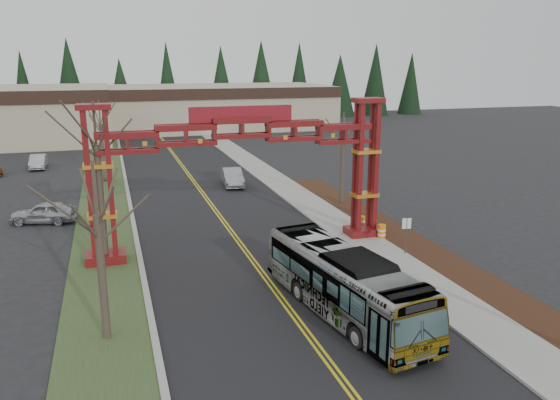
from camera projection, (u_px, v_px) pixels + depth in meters
name	position (u px, v px, depth m)	size (l,w,h in m)	color
road	(221.00, 218.00, 39.69)	(12.00, 110.00, 0.02)	black
lane_line_left	(219.00, 218.00, 39.65)	(0.12, 100.00, 0.01)	gold
lane_line_right	(222.00, 217.00, 39.72)	(0.12, 100.00, 0.01)	gold
curb_right	(300.00, 210.00, 41.46)	(0.30, 110.00, 0.15)	#A1A09B
sidewalk_right	(318.00, 209.00, 41.88)	(2.60, 110.00, 0.14)	gray
landscape_strip	(467.00, 276.00, 28.78)	(2.60, 50.00, 0.12)	#321B10
grass_median	(106.00, 227.00, 37.36)	(4.00, 110.00, 0.08)	#304924
curb_left	(134.00, 224.00, 37.89)	(0.30, 110.00, 0.15)	#A1A09B
gateway_arch	(242.00, 151.00, 31.74)	(18.20, 1.60, 8.90)	#5E0C13
retail_building_east	(214.00, 107.00, 92.51)	(38.00, 20.30, 7.00)	#B8A78C
conifer_treeline	(149.00, 86.00, 100.07)	(116.10, 5.60, 13.00)	black
transit_bus	(344.00, 283.00, 24.29)	(2.53, 10.82, 3.01)	#ACAFB3
silver_sedan	(233.00, 177.00, 49.67)	(1.67, 4.79, 1.58)	#A5A8AD
parked_car_near_a	(44.00, 212.00, 38.28)	(1.80, 4.46, 1.52)	#ADAFB5
parked_car_far_a	(38.00, 162.00, 57.69)	(1.53, 4.39, 1.45)	#B5B9BE
bare_tree_median_near	(97.00, 216.00, 21.16)	(3.27, 3.27, 7.46)	#382D26
bare_tree_median_mid	(97.00, 146.00, 29.11)	(3.52, 3.52, 9.03)	#382D26
bare_tree_median_far	(101.00, 124.00, 50.10)	(3.32, 3.32, 7.63)	#382D26
bare_tree_right_far	(343.00, 140.00, 42.31)	(3.12, 3.12, 7.25)	#382D26
street_sign	(406.00, 229.00, 31.56)	(0.52, 0.13, 2.30)	#3F3F44
barrel_south	(382.00, 232.00, 34.80)	(0.53, 0.53, 0.98)	orange
barrel_mid	(361.00, 223.00, 36.84)	(0.50, 0.50, 0.93)	orange
barrel_north	(355.00, 209.00, 40.36)	(0.51, 0.51, 0.94)	orange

